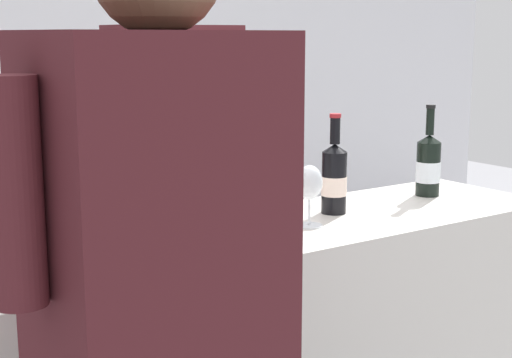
{
  "coord_description": "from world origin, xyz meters",
  "views": [
    {
      "loc": [
        -1.12,
        -1.72,
        1.49
      ],
      "look_at": [
        0.05,
        0.0,
        1.09
      ],
      "focal_mm": 53.04,
      "sensor_mm": 36.0,
      "label": 1
    }
  ],
  "objects": [
    {
      "name": "wine_bottle_6",
      "position": [
        -0.48,
        -0.11,
        1.05
      ],
      "size": [
        0.08,
        0.08,
        0.3
      ],
      "color": "black",
      "rests_on": "counter"
    },
    {
      "name": "wine_bottle_1",
      "position": [
        -0.38,
        -0.06,
        1.06
      ],
      "size": [
        0.08,
        0.08,
        0.32
      ],
      "color": "black",
      "rests_on": "counter"
    },
    {
      "name": "wine_bottle_3",
      "position": [
        -0.59,
        -0.15,
        1.06
      ],
      "size": [
        0.08,
        0.08,
        0.33
      ],
      "color": "black",
      "rests_on": "counter"
    },
    {
      "name": "wine_bottle_8",
      "position": [
        0.81,
        0.06,
        1.05
      ],
      "size": [
        0.08,
        0.08,
        0.31
      ],
      "color": "black",
      "rests_on": "counter"
    },
    {
      "name": "wine_bottle_0",
      "position": [
        0.38,
        0.04,
        1.05
      ],
      "size": [
        0.08,
        0.08,
        0.31
      ],
      "color": "black",
      "rests_on": "counter"
    },
    {
      "name": "person_server",
      "position": [
        0.12,
        0.6,
        0.83
      ],
      "size": [
        0.59,
        0.26,
        1.71
      ],
      "color": "black",
      "rests_on": "ground_plane"
    },
    {
      "name": "wine_bottle_4",
      "position": [
        -0.13,
        -0.06,
        1.07
      ],
      "size": [
        0.07,
        0.07,
        0.35
      ],
      "color": "black",
      "rests_on": "counter"
    },
    {
      "name": "wine_glass",
      "position": [
        0.21,
        -0.04,
        1.06
      ],
      "size": [
        0.08,
        0.08,
        0.18
      ],
      "color": "silver",
      "rests_on": "counter"
    }
  ]
}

